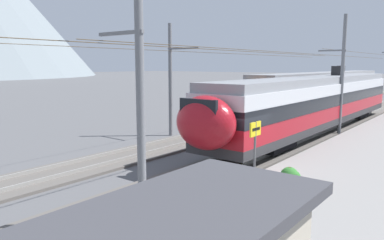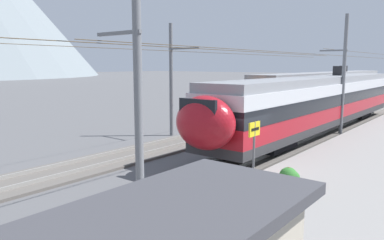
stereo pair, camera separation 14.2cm
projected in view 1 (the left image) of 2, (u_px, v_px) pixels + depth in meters
ground_plane at (241, 172)px, 16.03m from camera, size 400.00×400.00×0.00m
platform_slab at (369, 194)px, 12.84m from camera, size 120.00×8.19×0.30m
track_near at (225, 167)px, 16.56m from camera, size 120.00×3.00×0.28m
track_far at (146, 151)px, 19.65m from camera, size 120.00×3.00×0.28m
train_near_platform at (316, 101)px, 24.84m from camera, size 26.68×3.03×4.27m
train_far_track at (325, 87)px, 40.88m from camera, size 33.90×3.02×4.27m
catenary_mast_west at (138, 76)px, 10.01m from camera, size 38.06×1.79×8.50m
catenary_mast_mid at (341, 74)px, 24.09m from camera, size 38.06×1.79×7.86m
catenary_mast_far_side at (172, 78)px, 23.76m from camera, size 38.06×2.46×7.26m
platform_sign at (255, 140)px, 12.96m from camera, size 0.70×0.08×2.36m
passenger_walking at (176, 223)px, 7.94m from camera, size 0.53×0.22×1.69m
handbag_near_sign at (262, 185)px, 12.86m from camera, size 0.32×0.18×0.43m
potted_plant_platform_edge at (293, 180)px, 12.57m from camera, size 0.50×0.50×0.77m
potted_plant_by_shelter at (289, 178)px, 12.62m from camera, size 0.63×0.63×0.87m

